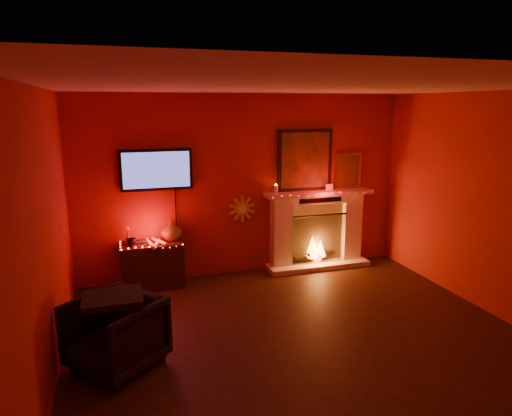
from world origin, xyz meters
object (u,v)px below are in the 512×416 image
(fireplace, at_px, (316,222))
(console_table, at_px, (154,261))
(tv, at_px, (156,170))
(armchair, at_px, (115,333))
(sunburst_clock, at_px, (242,209))

(fireplace, distance_m, console_table, 2.58)
(fireplace, bearing_deg, tv, 178.50)
(fireplace, height_order, console_table, fireplace)
(armchair, bearing_deg, sunburst_clock, 98.23)
(tv, height_order, sunburst_clock, tv)
(console_table, distance_m, armchair, 2.05)
(sunburst_clock, xyz_separation_m, console_table, (-1.36, -0.22, -0.62))
(sunburst_clock, bearing_deg, tv, -178.76)
(sunburst_clock, distance_m, armchair, 2.97)
(fireplace, bearing_deg, console_table, -177.21)
(sunburst_clock, xyz_separation_m, armchair, (-1.90, -2.19, -0.64))
(armchair, bearing_deg, console_table, 123.83)
(console_table, bearing_deg, fireplace, 2.79)
(fireplace, distance_m, tv, 2.61)
(armchair, bearing_deg, fireplace, 83.35)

